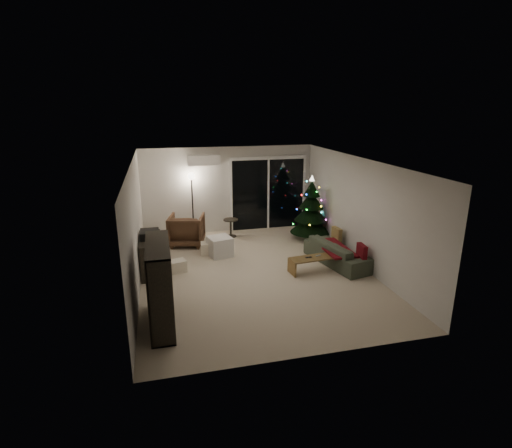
{
  "coord_description": "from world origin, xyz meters",
  "views": [
    {
      "loc": [
        -1.98,
        -8.09,
        3.63
      ],
      "look_at": [
        0.1,
        0.3,
        1.05
      ],
      "focal_mm": 28.0,
      "sensor_mm": 36.0,
      "label": 1
    }
  ],
  "objects_px": {
    "sofa": "(338,253)",
    "bookshelf": "(149,286)",
    "coffee_table": "(315,265)",
    "armchair": "(187,230)",
    "christmas_tree": "(311,208)",
    "media_cabinet": "(151,255)"
  },
  "relations": [
    {
      "from": "sofa",
      "to": "bookshelf",
      "type": "bearing_deg",
      "value": 100.66
    },
    {
      "from": "bookshelf",
      "to": "coffee_table",
      "type": "height_order",
      "value": "bookshelf"
    },
    {
      "from": "armchair",
      "to": "coffee_table",
      "type": "relative_size",
      "value": 0.81
    },
    {
      "from": "armchair",
      "to": "sofa",
      "type": "bearing_deg",
      "value": 160.52
    },
    {
      "from": "bookshelf",
      "to": "armchair",
      "type": "bearing_deg",
      "value": 92.9
    },
    {
      "from": "bookshelf",
      "to": "sofa",
      "type": "relative_size",
      "value": 0.78
    },
    {
      "from": "coffee_table",
      "to": "sofa",
      "type": "bearing_deg",
      "value": 19.77
    },
    {
      "from": "armchair",
      "to": "sofa",
      "type": "distance_m",
      "value": 4.05
    },
    {
      "from": "armchair",
      "to": "christmas_tree",
      "type": "bearing_deg",
      "value": -172.24
    },
    {
      "from": "coffee_table",
      "to": "media_cabinet",
      "type": "bearing_deg",
      "value": 160.03
    },
    {
      "from": "bookshelf",
      "to": "sofa",
      "type": "xyz_separation_m",
      "value": [
        4.3,
        1.82,
        -0.46
      ]
    },
    {
      "from": "bookshelf",
      "to": "media_cabinet",
      "type": "distance_m",
      "value": 2.41
    },
    {
      "from": "sofa",
      "to": "christmas_tree",
      "type": "relative_size",
      "value": 1.03
    },
    {
      "from": "bookshelf",
      "to": "armchair",
      "type": "relative_size",
      "value": 1.6
    },
    {
      "from": "christmas_tree",
      "to": "armchair",
      "type": "bearing_deg",
      "value": 173.92
    },
    {
      "from": "armchair",
      "to": "sofa",
      "type": "height_order",
      "value": "armchair"
    },
    {
      "from": "armchair",
      "to": "coffee_table",
      "type": "bearing_deg",
      "value": 149.69
    },
    {
      "from": "armchair",
      "to": "coffee_table",
      "type": "height_order",
      "value": "armchair"
    },
    {
      "from": "sofa",
      "to": "media_cabinet",
      "type": "bearing_deg",
      "value": 70.25
    },
    {
      "from": "armchair",
      "to": "bookshelf",
      "type": "bearing_deg",
      "value": 91.04
    },
    {
      "from": "media_cabinet",
      "to": "sofa",
      "type": "height_order",
      "value": "media_cabinet"
    },
    {
      "from": "armchair",
      "to": "sofa",
      "type": "relative_size",
      "value": 0.49
    }
  ]
}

